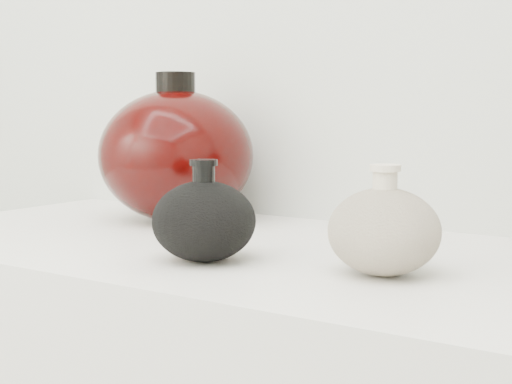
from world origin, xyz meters
The scene contains 3 objects.
black_gourd_vase centered at (-0.05, 0.84, 0.95)m, with size 0.16×0.16×0.12m.
cream_gourd_vase centered at (0.16, 0.89, 0.95)m, with size 0.12×0.12×0.12m.
left_round_pot centered at (-0.27, 1.07, 1.01)m, with size 0.25×0.25×0.24m.
Camera 1 is at (0.45, 0.18, 1.08)m, focal length 50.00 mm.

